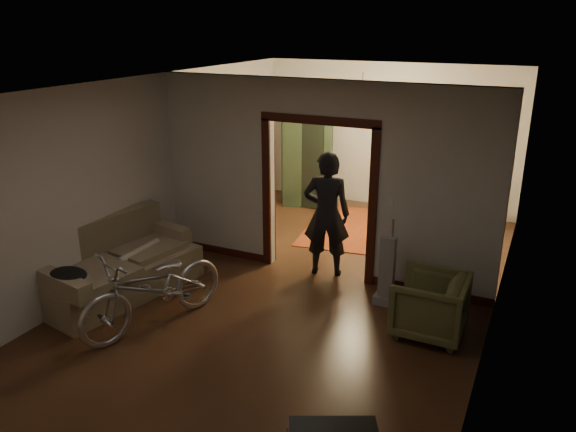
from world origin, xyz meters
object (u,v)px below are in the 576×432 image
Objects in this scene: sofa at (119,260)px; person at (327,214)px; bicycle at (154,288)px; armchair at (429,305)px; locker at (308,159)px; desk at (433,202)px.

person is (2.27, 1.80, 0.42)m from sofa.
person is at bearing 79.38° from bicycle.
locker reaches higher than armchair.
locker reaches higher than person.
sofa is at bearing -115.33° from desk.
bicycle is 3.27m from armchair.
sofa is at bearing 23.33° from person.
armchair is 4.00m from desk.
person is at bearing -78.56° from locker.
bicycle is at bearing -103.82° from locker.
person is at bearing -99.11° from desk.
sofa is 1.09m from bicycle.
bicycle is 1.06× the size of person.
person is at bearing -121.06° from armchair.
locker is at bearing 111.60° from bicycle.
desk is at bearing -168.51° from armchair.
sofa reaches higher than desk.
armchair is 0.44× the size of locker.
person reaches higher than desk.
bicycle reaches higher than sofa.
sofa is 2.93m from person.
person is (1.29, 2.30, 0.41)m from bicycle.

